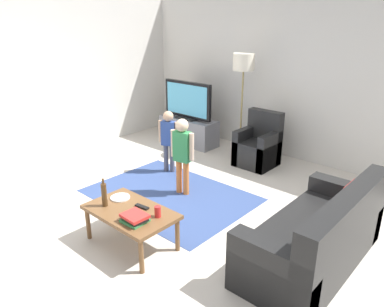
% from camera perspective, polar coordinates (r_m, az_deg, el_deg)
% --- Properties ---
extents(ground, '(7.80, 7.80, 0.00)m').
position_cam_1_polar(ground, '(4.77, -4.88, -9.23)').
color(ground, beige).
extents(wall_back, '(6.00, 0.12, 2.70)m').
position_cam_1_polar(wall_back, '(6.64, 14.24, 11.13)').
color(wall_back, silver).
rests_on(wall_back, ground).
extents(wall_left, '(0.12, 6.00, 2.70)m').
position_cam_1_polar(wall_left, '(6.75, -23.38, 10.24)').
color(wall_left, silver).
rests_on(wall_left, ground).
extents(area_rug, '(2.20, 1.60, 0.01)m').
position_cam_1_polar(area_rug, '(5.22, -3.41, -6.38)').
color(area_rug, '#33477A').
rests_on(area_rug, ground).
extents(tv_stand, '(1.20, 0.44, 0.50)m').
position_cam_1_polar(tv_stand, '(7.23, -0.55, 3.48)').
color(tv_stand, slate).
rests_on(tv_stand, ground).
extents(tv, '(1.10, 0.28, 0.71)m').
position_cam_1_polar(tv, '(7.06, -0.68, 8.14)').
color(tv, black).
rests_on(tv, tv_stand).
extents(couch, '(0.80, 1.80, 0.86)m').
position_cam_1_polar(couch, '(3.94, 19.20, -12.46)').
color(couch, black).
rests_on(couch, ground).
extents(armchair, '(0.60, 0.60, 0.90)m').
position_cam_1_polar(armchair, '(6.26, 10.26, 0.92)').
color(armchair, black).
rests_on(armchair, ground).
extents(floor_lamp, '(0.36, 0.36, 1.78)m').
position_cam_1_polar(floor_lamp, '(6.40, 7.95, 12.98)').
color(floor_lamp, '#262626').
rests_on(floor_lamp, ground).
extents(child_near_tv, '(0.31, 0.19, 0.99)m').
position_cam_1_polar(child_near_tv, '(5.79, -3.63, 2.73)').
color(child_near_tv, '#4C4C59').
rests_on(child_near_tv, ground).
extents(child_center, '(0.36, 0.17, 1.08)m').
position_cam_1_polar(child_center, '(5.01, -1.51, 0.58)').
color(child_center, orange).
rests_on(child_center, ground).
extents(coffee_table, '(1.00, 0.60, 0.42)m').
position_cam_1_polar(coffee_table, '(4.05, -9.45, -9.21)').
color(coffee_table, brown).
rests_on(coffee_table, ground).
extents(book_stack, '(0.28, 0.23, 0.08)m').
position_cam_1_polar(book_stack, '(3.79, -8.83, -9.78)').
color(book_stack, '#388C4C').
rests_on(book_stack, coffee_table).
extents(bottle, '(0.06, 0.06, 0.32)m').
position_cam_1_polar(bottle, '(4.10, -13.39, -6.16)').
color(bottle, '#4C3319').
rests_on(bottle, coffee_table).
extents(tv_remote, '(0.17, 0.07, 0.02)m').
position_cam_1_polar(tv_remote, '(4.05, -7.72, -8.14)').
color(tv_remote, black).
rests_on(tv_remote, coffee_table).
extents(soda_can, '(0.07, 0.07, 0.12)m').
position_cam_1_polar(soda_can, '(3.84, -5.32, -8.92)').
color(soda_can, red).
rests_on(soda_can, coffee_table).
extents(plate, '(0.22, 0.22, 0.02)m').
position_cam_1_polar(plate, '(4.29, -11.00, -6.68)').
color(plate, white).
rests_on(plate, coffee_table).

